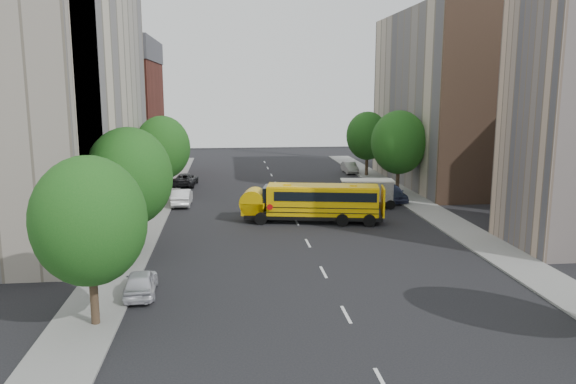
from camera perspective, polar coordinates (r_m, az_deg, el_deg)
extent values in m
plane|color=black|center=(39.23, 1.61, -4.44)|extent=(120.00, 120.00, 0.00)
cube|color=slate|center=(44.15, -14.28, -2.99)|extent=(3.00, 80.00, 0.12)
cube|color=slate|center=(46.81, 14.85, -2.26)|extent=(3.00, 80.00, 0.12)
cube|color=silver|center=(48.88, 0.01, -1.44)|extent=(0.15, 64.00, 0.01)
cube|color=beige|center=(45.37, -22.95, 9.54)|extent=(10.00, 26.00, 20.00)
cube|color=maroon|center=(66.87, -17.40, 6.91)|extent=(10.00, 15.00, 13.00)
cube|color=#BFAE94|center=(62.07, 15.91, 9.06)|extent=(10.00, 22.00, 18.00)
cube|color=brown|center=(52.04, 20.49, 8.61)|extent=(10.10, 0.30, 18.00)
cylinder|color=gold|center=(73.87, 21.31, 15.53)|extent=(1.00, 1.00, 35.00)
cylinder|color=#38281C|center=(25.76, -19.09, -9.96)|extent=(0.36, 0.36, 2.70)
ellipsoid|color=#154C14|center=(24.84, -19.54, -2.79)|extent=(4.80, 4.80, 5.52)
cylinder|color=#38281C|center=(35.11, -15.56, -4.18)|extent=(0.36, 0.36, 2.88)
ellipsoid|color=#154C14|center=(34.42, -15.85, 1.50)|extent=(5.12, 5.12, 5.89)
cylinder|color=#38281C|center=(52.59, -12.48, 0.71)|extent=(0.36, 0.36, 2.81)
ellipsoid|color=#154C14|center=(52.13, -12.63, 4.43)|extent=(4.99, 4.99, 5.74)
cylinder|color=#38281C|center=(54.72, 11.07, 1.21)|extent=(0.36, 0.36, 2.95)
ellipsoid|color=#154C14|center=(54.27, 11.20, 4.97)|extent=(5.25, 5.25, 6.04)
cylinder|color=#38281C|center=(66.16, 7.99, 2.79)|extent=(0.36, 0.36, 2.74)
ellipsoid|color=#154C14|center=(65.81, 8.07, 5.67)|extent=(4.86, 4.86, 5.59)
cube|color=black|center=(43.07, 2.59, -2.39)|extent=(10.67, 4.30, 0.28)
cube|color=#E7B104|center=(42.80, 3.47, -0.83)|extent=(8.65, 3.87, 2.14)
cube|color=#E7B104|center=(43.31, -3.07, -1.57)|extent=(2.05, 2.42, 0.93)
cube|color=black|center=(42.97, -1.80, -0.14)|extent=(0.86, 2.19, 1.12)
cube|color=#E7B104|center=(42.60, 3.49, 0.60)|extent=(8.62, 3.68, 0.13)
cube|color=black|center=(42.71, 3.73, -0.22)|extent=(7.93, 3.78, 0.70)
cube|color=black|center=(42.95, 3.46, -1.80)|extent=(8.66, 3.92, 0.06)
cube|color=black|center=(42.88, 3.46, -1.32)|extent=(8.66, 3.92, 0.06)
cube|color=#E7B104|center=(42.93, 9.12, -0.91)|extent=(0.58, 2.31, 2.14)
cube|color=#E7B104|center=(42.71, 0.12, 0.77)|extent=(0.65, 0.65, 0.09)
cube|color=#E7B104|center=(42.60, 6.36, 0.68)|extent=(0.65, 0.65, 0.09)
cylinder|color=#E7B104|center=(43.21, -3.08, -0.97)|extent=(2.32, 2.47, 1.95)
cylinder|color=red|center=(41.87, -1.54, -1.52)|extent=(0.46, 0.12, 0.46)
cylinder|color=black|center=(42.23, -2.40, -2.72)|extent=(0.97, 0.45, 0.93)
cylinder|color=black|center=(44.48, -2.03, -2.04)|extent=(0.97, 0.45, 0.93)
cylinder|color=black|center=(41.93, 5.32, -2.85)|extent=(0.97, 0.45, 0.93)
cylinder|color=black|center=(44.19, 5.29, -2.16)|extent=(0.97, 0.45, 0.93)
cylinder|color=black|center=(42.00, 7.86, -2.88)|extent=(0.97, 0.45, 0.93)
cylinder|color=black|center=(44.26, 7.70, -2.19)|extent=(0.97, 0.45, 0.93)
cube|color=black|center=(48.92, 7.41, -0.97)|extent=(5.77, 2.55, 0.28)
cube|color=white|center=(48.79, 7.98, 0.15)|extent=(4.47, 2.29, 1.68)
cube|color=white|center=(48.60, 5.03, -0.16)|extent=(1.52, 1.92, 1.12)
cube|color=silver|center=(48.64, 8.01, 1.18)|extent=(4.67, 2.41, 0.11)
cylinder|color=black|center=(47.84, 5.09, -1.27)|extent=(0.80, 0.33, 0.78)
cylinder|color=black|center=(49.66, 4.94, -0.84)|extent=(0.80, 0.33, 0.78)
cylinder|color=black|center=(48.05, 7.75, -1.28)|extent=(0.80, 0.33, 0.78)
cylinder|color=black|center=(49.86, 7.50, -0.84)|extent=(0.80, 0.33, 0.78)
cylinder|color=black|center=(48.34, 10.16, -1.28)|extent=(0.80, 0.33, 0.78)
cylinder|color=black|center=(50.14, 9.83, -0.84)|extent=(0.80, 0.33, 0.78)
imported|color=silver|center=(29.03, -14.74, -8.87)|extent=(1.73, 3.87, 1.29)
imported|color=white|center=(50.04, -10.70, -0.51)|extent=(1.61, 4.42, 1.45)
imported|color=black|center=(60.10, -10.37, 1.27)|extent=(2.63, 4.98, 1.33)
imported|color=#303654|center=(51.84, 10.46, -0.05)|extent=(2.23, 4.74, 1.57)
imported|color=#A5A49F|center=(68.55, 6.29, 2.50)|extent=(1.48, 4.07, 1.33)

